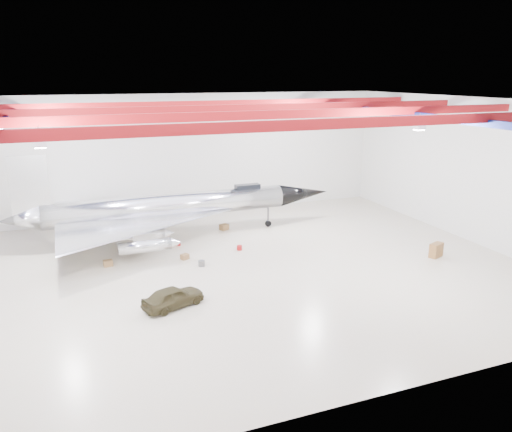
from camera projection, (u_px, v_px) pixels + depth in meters
name	position (u px, v px, depth m)	size (l,w,h in m)	color
floor	(223.00, 272.00, 33.07)	(40.00, 40.00, 0.00)	beige
wall_back	(173.00, 156.00, 45.04)	(40.00, 40.00, 0.00)	silver
wall_right	(470.00, 170.00, 38.44)	(30.00, 30.00, 0.00)	silver
ceiling	(220.00, 102.00, 30.06)	(40.00, 40.00, 0.00)	#0A0F38
ceiling_structure	(220.00, 113.00, 30.25)	(39.50, 29.50, 1.08)	maroon
jet_aircraft	(169.00, 209.00, 39.29)	(26.30, 15.13, 7.18)	silver
jeep	(173.00, 297.00, 27.89)	(1.43, 3.57, 1.21)	#39331C
desk	(436.00, 250.00, 35.62)	(1.11, 0.56, 1.02)	brown
crate_ply	(108.00, 263.00, 33.98)	(0.60, 0.48, 0.42)	olive
toolbox_red	(178.00, 243.00, 38.16)	(0.44, 0.35, 0.31)	#A31012
engine_drum	(202.00, 263.00, 33.99)	(0.44, 0.44, 0.40)	#59595B
parts_bin	(224.00, 227.00, 41.96)	(0.68, 0.55, 0.48)	olive
crate_small	(130.00, 243.00, 38.17)	(0.43, 0.34, 0.30)	#59595B
tool_chest	(239.00, 248.00, 37.11)	(0.39, 0.39, 0.36)	#A31012
oil_barrel	(185.00, 257.00, 35.26)	(0.53, 0.43, 0.37)	olive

